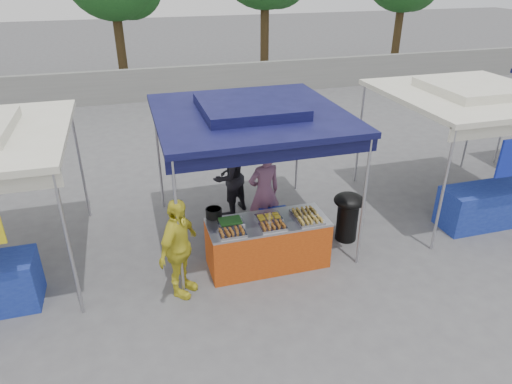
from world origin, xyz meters
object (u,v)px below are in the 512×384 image
object	(u,v)px
vendor_table	(268,243)
cooking_pot	(214,213)
customer_person	(179,249)
helper_man	(229,176)
wok_burner	(348,213)
vendor_woman	(264,192)

from	to	relation	value
vendor_table	cooking_pot	world-z (taller)	cooking_pot
cooking_pot	customer_person	distance (m)	1.01
helper_man	customer_person	world-z (taller)	same
cooking_pot	customer_person	size ratio (longest dim) A/B	0.16
cooking_pot	customer_person	bearing A→B (deg)	-133.05
wok_burner	vendor_woman	distance (m)	1.58
vendor_table	customer_person	bearing A→B (deg)	-166.78
cooking_pot	wok_burner	distance (m)	2.51
vendor_table	cooking_pot	bearing A→B (deg)	155.18
cooking_pot	helper_man	bearing A→B (deg)	68.56
vendor_woman	wok_burner	bearing A→B (deg)	145.77
cooking_pot	helper_man	size ratio (longest dim) A/B	0.16
helper_man	customer_person	xyz separation A→B (m)	(-1.31, -2.31, -0.00)
vendor_table	vendor_woman	bearing A→B (deg)	76.31
wok_burner	customer_person	xyz separation A→B (m)	(-3.17, -0.71, 0.26)
cooking_pot	helper_man	world-z (taller)	helper_man
cooking_pot	wok_burner	bearing A→B (deg)	-0.57
wok_burner	helper_man	distance (m)	2.47
vendor_woman	helper_man	world-z (taller)	vendor_woman
vendor_table	wok_burner	world-z (taller)	wok_burner
wok_burner	helper_man	bearing A→B (deg)	131.56
wok_burner	customer_person	distance (m)	3.26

